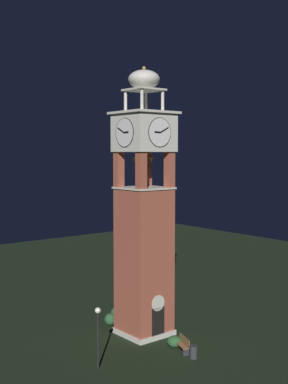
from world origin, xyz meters
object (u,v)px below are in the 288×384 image
lamp_post (98,326)px  trash_bin (193,352)px  clock_tower (144,224)px  park_bench (183,344)px

lamp_post → trash_bin: size_ratio=4.65×
clock_tower → lamp_post: (-5.85, -2.93, -5.24)m
park_bench → trash_bin: size_ratio=2.06×
park_bench → lamp_post: size_ratio=0.44×
park_bench → trash_bin: park_bench is taller
clock_tower → trash_bin: (-0.33, -5.32, -7.44)m
lamp_post → trash_bin: bearing=-23.4°
lamp_post → park_bench: bearing=-11.4°
clock_tower → lamp_post: size_ratio=5.01×
park_bench → lamp_post: lamp_post is taller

